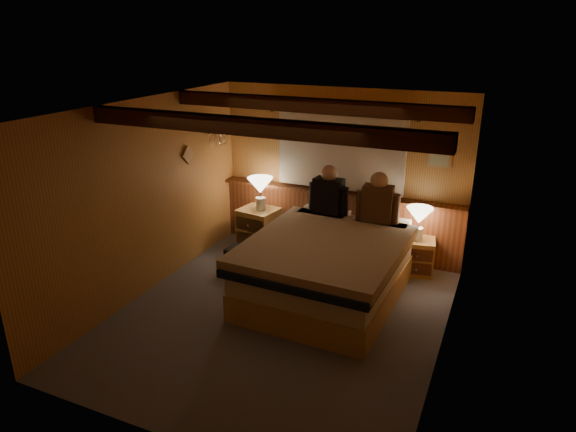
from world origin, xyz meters
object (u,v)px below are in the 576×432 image
Objects in this scene: person_left at (328,194)px; person_right at (378,201)px; nightstand_right at (417,256)px; lamp_right at (419,217)px; lamp_left at (260,187)px; nightstand_left at (259,228)px; bed at (328,266)px; duffel_bag at (245,259)px.

person_left is 1.00× the size of person_right.
nightstand_right is 1.12× the size of lamp_right.
person_left reaches higher than lamp_left.
nightstand_left is 2.42m from lamp_right.
bed is 1.10m from person_right.
lamp_right is at bearing 0.89° from lamp_left.
nightstand_left is at bearing 146.73° from bed.
lamp_left reaches higher than lamp_right.
lamp_left reaches higher than nightstand_left.
duffel_bag is at bearing -141.67° from person_left.
nightstand_right is 0.73× the size of person_right.
lamp_left is at bearing 146.04° from bed.
duffel_bag is (0.20, -0.80, -0.14)m from nightstand_left.
nightstand_right is 0.98× the size of duffel_bag.
lamp_left is at bearing 176.58° from person_left.
nightstand_right is 0.99m from person_right.
nightstand_left is at bearing 176.35° from lamp_left.
person_left is 0.70m from person_right.
lamp_right reaches higher than nightstand_right.
lamp_right is 0.65× the size of person_left.
person_right is (-0.50, -0.27, 0.24)m from lamp_right.
lamp_left is at bearing -179.11° from lamp_right.
lamp_left is (-1.45, 1.04, 0.54)m from bed.
person_right is at bearing 21.96° from duffel_bag.
duffel_bag is (-1.29, 0.24, -0.24)m from bed.
lamp_right is at bearing -125.62° from nightstand_right.
bed is 1.34m from duffel_bag.
nightstand_left is at bearing 170.87° from nightstand_right.
duffel_bag is (0.16, -0.80, -0.79)m from lamp_left.
nightstand_right is (0.88, 1.10, -0.16)m from bed.
bed is 4.70× the size of lamp_left.
nightstand_right is 1.03× the size of lamp_left.
nightstand_left is 2.02m from person_right.
bed is at bearing -35.76° from lamp_left.
duffel_bag is at bearing -158.85° from lamp_right.
person_left is 1.46m from duffel_bag.
lamp_right is at bearing 24.81° from person_right.
nightstand_left reaches higher than duffel_bag.
bed is 1.45m from lamp_right.
person_left reaches higher than lamp_right.
person_left is at bearing -0.14° from nightstand_left.
nightstand_left is (-1.49, 1.05, -0.10)m from bed.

